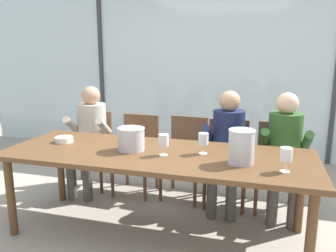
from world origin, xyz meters
The scene contains 19 objects.
ground centered at (0.00, 1.00, 0.00)m, with size 14.00×14.00×0.00m, color #9E9384.
window_glass_panel centered at (0.00, 2.49, 1.30)m, with size 7.78×0.03×2.60m, color silver.
window_mullion_left centered at (-1.75, 2.47, 1.30)m, with size 0.06×0.06×2.60m, color #38383D.
hillside_vineyard centered at (0.00, 5.99, 1.08)m, with size 13.78×2.40×2.17m, color #477A38.
dining_table centered at (0.00, 0.00, 0.67)m, with size 2.58×0.93×0.74m.
chair_near_curtain centered at (-1.09, 0.89, 0.50)m, with size 0.50×0.50×0.86m.
chair_left_of_center centered at (-0.50, 0.86, 0.50)m, with size 0.45×0.45×0.86m.
chair_center centered at (0.05, 0.90, 0.50)m, with size 0.48×0.48×0.86m.
chair_right_of_center centered at (0.50, 0.86, 0.50)m, with size 0.45×0.45×0.86m.
chair_near_window_right centered at (1.01, 0.86, 0.50)m, with size 0.44×0.44×0.86m.
person_beige_jumper centered at (-1.03, 0.74, 0.67)m, with size 0.49×0.63×1.18m.
person_navy_polo centered at (0.51, 0.74, 0.67)m, with size 0.46×0.61×1.18m.
person_olive_shirt centered at (1.05, 0.74, 0.67)m, with size 0.46×0.61×1.18m.
ice_bucket_primary centered at (-0.22, 0.00, 0.84)m, with size 0.23×0.23×0.20m.
ice_bucket_secondary centered at (0.70, -0.09, 0.87)m, with size 0.20×0.20×0.26m.
tasting_bowl centered at (-0.92, 0.07, 0.76)m, with size 0.16×0.16×0.05m, color silver.
wine_glass_by_left_taster centered at (0.38, 0.07, 0.86)m, with size 0.08×0.08×0.17m.
wine_glass_near_bucket centered at (0.08, -0.06, 0.86)m, with size 0.08×0.08×0.17m.
wine_glass_center_pour centered at (1.01, -0.19, 0.86)m, with size 0.08×0.08×0.17m.
Camera 1 is at (0.85, -2.55, 1.56)m, focal length 35.95 mm.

